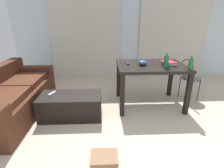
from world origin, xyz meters
TOP-DOWN VIEW (x-y plane):
  - ground_plane at (0.00, 1.32)m, footprint 8.27×8.27m
  - wall_back at (0.00, 3.45)m, footprint 5.84×0.10m
  - curtains at (0.00, 3.36)m, footprint 3.99×0.03m
  - couch at (-2.23, 1.55)m, footprint 0.84×1.98m
  - coffee_table at (-1.21, 1.41)m, footprint 0.98×0.49m
  - craft_table at (0.16, 1.78)m, footprint 1.18×0.88m
  - wire_chair at (0.96, 1.97)m, footprint 0.36×0.39m
  - bottle_near at (0.34, 1.55)m, footprint 0.08×0.08m
  - bottle_far at (0.68, 1.43)m, footprint 0.07×0.07m
  - bowl at (-0.00, 1.73)m, footprint 0.15×0.15m
  - book_stack at (0.46, 1.75)m, footprint 0.24×0.31m
  - tv_remote_on_table at (-0.25, 1.84)m, footprint 0.06×0.17m
  - scissors at (0.03, 2.07)m, footprint 0.08×0.11m
  - tv_remote_primary at (-1.51, 1.48)m, footprint 0.10×0.17m
  - shoebox at (-0.67, 0.36)m, footprint 0.30×0.24m

SIDE VIEW (x-z plane):
  - ground_plane at x=0.00m, z-range 0.00..0.00m
  - shoebox at x=-0.67m, z-range 0.00..0.13m
  - coffee_table at x=-1.21m, z-range 0.00..0.38m
  - couch at x=-2.23m, z-range -0.08..0.68m
  - tv_remote_primary at x=-1.51m, z-range 0.38..0.40m
  - wire_chair at x=0.96m, z-range 0.10..0.93m
  - craft_table at x=0.16m, z-range 0.28..1.05m
  - scissors at x=0.03m, z-range 0.77..0.78m
  - tv_remote_on_table at x=-0.25m, z-range 0.77..0.80m
  - book_stack at x=0.46m, z-range 0.78..0.83m
  - bowl at x=0.00m, z-range 0.77..0.86m
  - bottle_far at x=0.68m, z-range 0.75..0.98m
  - bottle_near at x=0.34m, z-range 0.76..1.00m
  - curtains at x=0.00m, z-range 0.00..2.30m
  - wall_back at x=0.00m, z-range 0.00..2.51m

